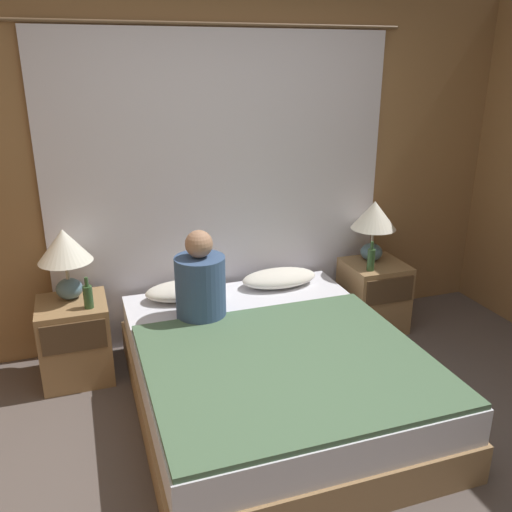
{
  "coord_description": "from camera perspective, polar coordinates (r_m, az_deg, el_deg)",
  "views": [
    {
      "loc": [
        -1.01,
        -2.0,
        2.03
      ],
      "look_at": [
        0.0,
        0.99,
        0.89
      ],
      "focal_mm": 38.0,
      "sensor_mm": 36.0,
      "label": 1
    }
  ],
  "objects": [
    {
      "name": "nightstand_right",
      "position": [
        4.4,
        12.24,
        -4.08
      ],
      "size": [
        0.44,
        0.45,
        0.55
      ],
      "color": "#937047",
      "rests_on": "ground_plane"
    },
    {
      "name": "nightstand_left",
      "position": [
        3.84,
        -18.46,
        -8.37
      ],
      "size": [
        0.44,
        0.45,
        0.55
      ],
      "color": "#937047",
      "rests_on": "ground_plane"
    },
    {
      "name": "lamp_right",
      "position": [
        4.26,
        12.3,
        3.72
      ],
      "size": [
        0.35,
        0.35,
        0.48
      ],
      "color": "slate",
      "rests_on": "nightstand_right"
    },
    {
      "name": "lamp_left",
      "position": [
        3.68,
        -19.5,
        0.46
      ],
      "size": [
        0.35,
        0.35,
        0.48
      ],
      "color": "slate",
      "rests_on": "nightstand_left"
    },
    {
      "name": "curtain_panel",
      "position": [
        3.98,
        -3.48,
        6.8
      ],
      "size": [
        2.69,
        0.02,
        2.27
      ],
      "color": "silver",
      "rests_on": "ground_plane"
    },
    {
      "name": "blanket_on_bed",
      "position": [
        3.07,
        3.45,
        -11.12
      ],
      "size": [
        1.55,
        1.39,
        0.03
      ],
      "color": "#4C6B4C",
      "rests_on": "bed"
    },
    {
      "name": "beer_bottle_on_left_stand",
      "position": [
        3.59,
        -17.26,
        -4.05
      ],
      "size": [
        0.06,
        0.06,
        0.21
      ],
      "color": "#2D4C28",
      "rests_on": "nightstand_left"
    },
    {
      "name": "person_left_in_bed",
      "position": [
        3.5,
        -5.87,
        -2.88
      ],
      "size": [
        0.33,
        0.33,
        0.6
      ],
      "color": "#38517A",
      "rests_on": "bed"
    },
    {
      "name": "wall_back",
      "position": [
        4.01,
        -3.76,
        8.67
      ],
      "size": [
        4.64,
        0.06,
        2.5
      ],
      "color": "olive",
      "rests_on": "ground_plane"
    },
    {
      "name": "beer_bottle_on_right_stand",
      "position": [
        4.12,
        12.01,
        -0.31
      ],
      "size": [
        0.06,
        0.06,
        0.23
      ],
      "color": "#2D4C28",
      "rests_on": "nightstand_right"
    },
    {
      "name": "bed",
      "position": [
        3.4,
        1.65,
        -12.33
      ],
      "size": [
        1.61,
        1.99,
        0.44
      ],
      "color": "#99754C",
      "rests_on": "ground_plane"
    },
    {
      "name": "pillow_left",
      "position": [
        3.87,
        -7.41,
        -3.58
      ],
      "size": [
        0.57,
        0.3,
        0.12
      ],
      "color": "silver",
      "rests_on": "bed"
    },
    {
      "name": "ground_plane",
      "position": [
        3.02,
        6.54,
        -22.41
      ],
      "size": [
        16.0,
        16.0,
        0.0
      ],
      "primitive_type": "plane",
      "color": "#564C47"
    },
    {
      "name": "pillow_right",
      "position": [
        4.06,
        2.46,
        -2.32
      ],
      "size": [
        0.57,
        0.3,
        0.12
      ],
      "color": "silver",
      "rests_on": "bed"
    }
  ]
}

